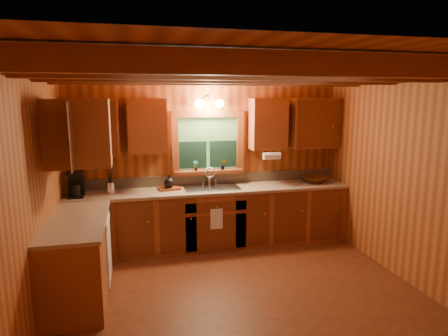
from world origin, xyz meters
TOP-DOWN VIEW (x-y plane):
  - room at (0.00, 0.00)m, footprint 4.20×4.20m
  - ceiling_beams at (0.00, 0.00)m, footprint 4.20×2.54m
  - base_cabinets at (-0.49, 1.28)m, footprint 4.20×2.22m
  - countertop at (-0.48, 1.29)m, footprint 4.20×2.24m
  - backsplash at (0.00, 1.89)m, footprint 4.20×0.02m
  - dishwasher_panel at (-1.47, 0.68)m, footprint 0.02×0.60m
  - upper_cabinets at (-0.56, 1.42)m, footprint 4.19×1.77m
  - window at (0.00, 1.87)m, footprint 1.12×0.08m
  - window_sill at (0.00, 1.82)m, footprint 1.06×0.14m
  - wall_sconce at (0.00, 1.75)m, footprint 0.45×0.21m
  - paper_towel_roll at (0.92, 1.53)m, footprint 0.27×0.11m
  - dish_towel at (0.00, 1.26)m, footprint 0.18×0.01m
  - sink at (0.00, 1.60)m, footprint 0.82×0.48m
  - coffee_maker at (-1.91, 1.54)m, footprint 0.20×0.26m
  - utensil_crock at (-1.47, 1.64)m, footprint 0.13×0.13m
  - cutting_board at (-0.63, 1.66)m, footprint 0.34×0.27m
  - teakettle at (-0.63, 1.66)m, footprint 0.15×0.15m
  - wicker_basket at (1.69, 1.61)m, footprint 0.50×0.50m
  - potted_plant_left at (-0.21, 1.79)m, footprint 0.09×0.07m
  - potted_plant_right at (0.22, 1.78)m, footprint 0.10×0.09m

SIDE VIEW (x-z plane):
  - base_cabinets at x=-0.49m, z-range 0.00..0.86m
  - dishwasher_panel at x=-1.47m, z-range 0.03..0.83m
  - dish_towel at x=0.00m, z-range 0.37..0.67m
  - sink at x=0.00m, z-range 0.64..1.07m
  - countertop at x=-0.48m, z-range 0.86..0.90m
  - cutting_board at x=-0.63m, z-range 0.90..0.93m
  - wicker_basket at x=1.69m, z-range 0.90..1.00m
  - backsplash at x=0.00m, z-range 0.90..1.06m
  - utensil_crock at x=-1.47m, z-range 0.81..1.17m
  - teakettle at x=-0.63m, z-range 0.91..1.10m
  - coffee_maker at x=-1.91m, z-range 0.90..1.25m
  - window_sill at x=0.00m, z-range 1.10..1.14m
  - potted_plant_left at x=-0.21m, z-range 1.14..1.30m
  - potted_plant_right at x=0.22m, z-range 1.14..1.30m
  - room at x=0.00m, z-range -0.80..3.40m
  - paper_towel_roll at x=0.92m, z-range 1.31..1.42m
  - window at x=0.00m, z-range 1.03..2.03m
  - upper_cabinets at x=-0.56m, z-range 1.45..2.23m
  - wall_sconce at x=0.00m, z-range 2.08..2.25m
  - ceiling_beams at x=0.00m, z-range 2.40..2.58m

